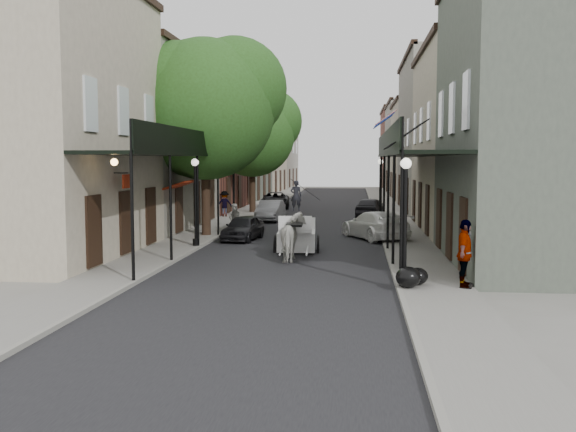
% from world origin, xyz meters
% --- Properties ---
extents(ground, '(140.00, 140.00, 0.00)m').
position_xyz_m(ground, '(0.00, 0.00, 0.00)').
color(ground, gray).
rests_on(ground, ground).
extents(road, '(8.00, 90.00, 0.01)m').
position_xyz_m(road, '(0.00, 20.00, 0.01)').
color(road, black).
rests_on(road, ground).
extents(sidewalk_left, '(2.20, 90.00, 0.12)m').
position_xyz_m(sidewalk_left, '(-5.00, 20.00, 0.06)').
color(sidewalk_left, gray).
rests_on(sidewalk_left, ground).
extents(sidewalk_right, '(2.20, 90.00, 0.12)m').
position_xyz_m(sidewalk_right, '(5.00, 20.00, 0.06)').
color(sidewalk_right, gray).
rests_on(sidewalk_right, ground).
extents(building_row_left, '(5.00, 80.00, 10.50)m').
position_xyz_m(building_row_left, '(-8.60, 30.00, 5.25)').
color(building_row_left, '#C1B39A').
rests_on(building_row_left, ground).
extents(building_row_right, '(5.00, 80.00, 10.50)m').
position_xyz_m(building_row_right, '(8.60, 30.00, 5.25)').
color(building_row_right, gray).
rests_on(building_row_right, ground).
extents(gallery_left, '(2.20, 18.05, 4.88)m').
position_xyz_m(gallery_left, '(-4.79, 6.98, 4.05)').
color(gallery_left, black).
rests_on(gallery_left, sidewalk_left).
extents(gallery_right, '(2.20, 18.05, 4.88)m').
position_xyz_m(gallery_right, '(4.79, 6.98, 4.05)').
color(gallery_right, black).
rests_on(gallery_right, sidewalk_right).
extents(tree_near, '(7.31, 6.80, 9.63)m').
position_xyz_m(tree_near, '(-4.20, 10.18, 6.49)').
color(tree_near, '#382619').
rests_on(tree_near, sidewalk_left).
extents(tree_far, '(6.45, 6.00, 8.61)m').
position_xyz_m(tree_far, '(-4.25, 24.18, 5.84)').
color(tree_far, '#382619').
rests_on(tree_far, sidewalk_left).
extents(lamppost_right_near, '(0.32, 0.32, 3.71)m').
position_xyz_m(lamppost_right_near, '(4.10, -2.00, 2.05)').
color(lamppost_right_near, black).
rests_on(lamppost_right_near, sidewalk_right).
extents(lamppost_left, '(0.32, 0.32, 3.71)m').
position_xyz_m(lamppost_left, '(-4.10, 6.00, 2.05)').
color(lamppost_left, black).
rests_on(lamppost_left, sidewalk_left).
extents(lamppost_right_far, '(0.32, 0.32, 3.71)m').
position_xyz_m(lamppost_right_far, '(4.10, 18.00, 2.05)').
color(lamppost_right_far, black).
rests_on(lamppost_right_far, sidewalk_right).
extents(horse, '(1.08, 2.16, 1.78)m').
position_xyz_m(horse, '(0.40, 3.11, 0.89)').
color(horse, beige).
rests_on(horse, ground).
extents(carriage, '(1.94, 2.71, 2.99)m').
position_xyz_m(carriage, '(0.24, 5.89, 1.16)').
color(carriage, black).
rests_on(carriage, ground).
extents(pedestrian_walking, '(0.84, 0.70, 1.56)m').
position_xyz_m(pedestrian_walking, '(-3.45, 11.51, 0.78)').
color(pedestrian_walking, beige).
rests_on(pedestrian_walking, ground).
extents(pedestrian_sidewalk_left, '(1.18, 0.84, 1.65)m').
position_xyz_m(pedestrian_sidewalk_left, '(-5.80, 20.13, 0.94)').
color(pedestrian_sidewalk_left, gray).
rests_on(pedestrian_sidewalk_left, sidewalk_left).
extents(pedestrian_sidewalk_right, '(0.77, 1.23, 1.96)m').
position_xyz_m(pedestrian_sidewalk_right, '(5.80, -2.00, 1.10)').
color(pedestrian_sidewalk_right, gray).
rests_on(pedestrian_sidewalk_right, sidewalk_right).
extents(car_left_near, '(1.82, 3.61, 1.18)m').
position_xyz_m(car_left_near, '(-2.60, 9.00, 0.59)').
color(car_left_near, black).
rests_on(car_left_near, ground).
extents(car_left_mid, '(1.48, 3.89, 1.27)m').
position_xyz_m(car_left_mid, '(-2.60, 18.68, 0.63)').
color(car_left_mid, '#9C9CA1').
rests_on(car_left_mid, ground).
extents(car_left_far, '(2.52, 4.76, 1.27)m').
position_xyz_m(car_left_far, '(-3.60, 28.88, 0.64)').
color(car_left_far, black).
rests_on(car_left_far, ground).
extents(car_right_near, '(3.63, 5.02, 1.35)m').
position_xyz_m(car_right_near, '(3.60, 10.01, 0.67)').
color(car_right_near, white).
rests_on(car_right_near, ground).
extents(car_right_far, '(2.23, 4.12, 1.33)m').
position_xyz_m(car_right_far, '(3.60, 21.84, 0.66)').
color(car_right_far, black).
rests_on(car_right_far, ground).
extents(trash_bags, '(0.97, 1.12, 0.61)m').
position_xyz_m(trash_bags, '(4.32, -2.03, 0.40)').
color(trash_bags, black).
rests_on(trash_bags, sidewalk_right).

